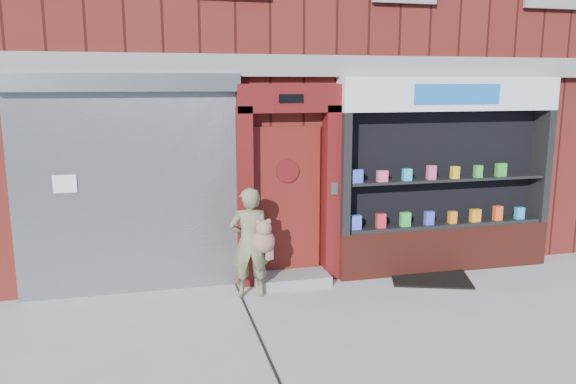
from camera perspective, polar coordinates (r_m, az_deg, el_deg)
name	(u,v)px	position (r m, az deg, el deg)	size (l,w,h in m)	color
ground	(385,326)	(7.12, 9.85, -13.27)	(80.00, 80.00, 0.00)	#9E9E99
building	(276,30)	(12.26, -1.27, 16.09)	(12.00, 8.16, 8.00)	#571813
shutter_bay	(127,172)	(7.94, -16.03, 1.95)	(3.10, 0.30, 3.04)	gray
red_door_bay	(289,185)	(8.15, 0.06, 0.74)	(1.52, 0.58, 2.90)	#4F0D0D
pharmacy_bay	(445,184)	(9.05, 15.66, 0.80)	(3.50, 0.41, 3.00)	#5B1F15
woman	(252,242)	(7.72, -3.72, -5.08)	(0.64, 0.44, 1.53)	#6A6A46
doormat	(430,278)	(8.83, 14.24, -8.48)	(1.15, 0.80, 0.03)	black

